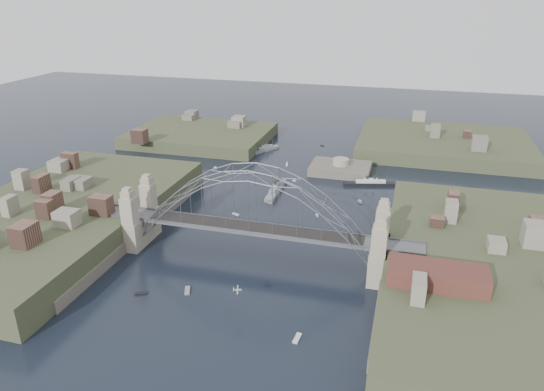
{
  "coord_description": "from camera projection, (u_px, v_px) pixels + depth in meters",
  "views": [
    {
      "loc": [
        35.52,
        -108.5,
        64.36
      ],
      "look_at": [
        0.0,
        18.0,
        10.0
      ],
      "focal_mm": 33.35,
      "sensor_mm": 36.0,
      "label": 1
    }
  ],
  "objects": [
    {
      "name": "bridge",
      "position": [
        252.0,
        214.0,
        125.29
      ],
      "size": [
        84.0,
        13.8,
        24.6
      ],
      "color": "#555457",
      "rests_on": "ground"
    },
    {
      "name": "small_boat_h",
      "position": [
        287.0,
        164.0,
        195.78
      ],
      "size": [
        1.06,
        1.97,
        2.38
      ],
      "color": "silver",
      "rests_on": "ground"
    },
    {
      "name": "headland_ne",
      "position": [
        443.0,
        148.0,
        215.08
      ],
      "size": [
        70.0,
        55.0,
        9.5
      ],
      "primitive_type": "cube",
      "color": "#3D4429",
      "rests_on": "ground"
    },
    {
      "name": "finger_pier",
      "position": [
        405.0,
        352.0,
        95.08
      ],
      "size": [
        4.0,
        22.0,
        1.4
      ],
      "primitive_type": "cube",
      "color": "#555457",
      "rests_on": "ground"
    },
    {
      "name": "small_boat_b",
      "position": [
        317.0,
        215.0,
        152.96
      ],
      "size": [
        1.31,
        1.95,
        1.43
      ],
      "color": "silver",
      "rests_on": "ground"
    },
    {
      "name": "shore_east",
      "position": [
        493.0,
        283.0,
        114.93
      ],
      "size": [
        50.5,
        90.0,
        12.0
      ],
      "color": "#3D4429",
      "rests_on": "ground"
    },
    {
      "name": "naval_cruiser_far",
      "position": [
        265.0,
        149.0,
        213.81
      ],
      "size": [
        9.15,
        13.65,
        4.94
      ],
      "color": "gray",
      "rests_on": "ground"
    },
    {
      "name": "headland_nw",
      "position": [
        201.0,
        140.0,
        228.06
      ],
      "size": [
        60.0,
        45.0,
        9.0
      ],
      "primitive_type": "cube",
      "color": "#3D4429",
      "rests_on": "ground"
    },
    {
      "name": "small_boat_c",
      "position": [
        187.0,
        291.0,
        115.35
      ],
      "size": [
        2.23,
        3.51,
        0.45
      ],
      "color": "silver",
      "rests_on": "ground"
    },
    {
      "name": "small_boat_g",
      "position": [
        297.0,
        338.0,
        99.69
      ],
      "size": [
        1.31,
        3.24,
        0.45
      ],
      "color": "silver",
      "rests_on": "ground"
    },
    {
      "name": "aeroplane",
      "position": [
        237.0,
        290.0,
        105.94
      ],
      "size": [
        1.93,
        3.35,
        0.5
      ],
      "color": "silver"
    },
    {
      "name": "fort_island",
      "position": [
        340.0,
        173.0,
        189.41
      ],
      "size": [
        22.0,
        16.0,
        9.4
      ],
      "color": "#5B5547",
      "rests_on": "ground"
    },
    {
      "name": "small_boat_i",
      "position": [
        366.0,
        237.0,
        140.04
      ],
      "size": [
        2.46,
        2.2,
        0.45
      ],
      "color": "silver",
      "rests_on": "ground"
    },
    {
      "name": "small_boat_f",
      "position": [
        294.0,
        181.0,
        180.23
      ],
      "size": [
        1.59,
        0.66,
        1.43
      ],
      "color": "silver",
      "rests_on": "ground"
    },
    {
      "name": "wharf_shed",
      "position": [
        437.0,
        276.0,
        102.73
      ],
      "size": [
        20.0,
        8.0,
        4.0
      ],
      "primitive_type": "cube",
      "color": "#592D26",
      "rests_on": "shore_east"
    },
    {
      "name": "small_boat_j",
      "position": [
        141.0,
        294.0,
        114.25
      ],
      "size": [
        2.86,
        1.95,
        0.45
      ],
      "color": "silver",
      "rests_on": "ground"
    },
    {
      "name": "ground",
      "position": [
        253.0,
        257.0,
        130.0
      ],
      "size": [
        500.0,
        500.0,
        0.0
      ],
      "primitive_type": "plane",
      "color": "black",
      "rests_on": "ground"
    },
    {
      "name": "naval_cruiser_near",
      "position": [
        276.0,
        189.0,
        171.0
      ],
      "size": [
        3.13,
        20.56,
        6.15
      ],
      "color": "gray",
      "rests_on": "ground"
    },
    {
      "name": "small_boat_e",
      "position": [
        215.0,
        168.0,
        192.56
      ],
      "size": [
        2.05,
        3.37,
        1.43
      ],
      "color": "silver",
      "rests_on": "ground"
    },
    {
      "name": "small_boat_d",
      "position": [
        360.0,
        202.0,
        162.85
      ],
      "size": [
        1.91,
        2.57,
        1.43
      ],
      "color": "silver",
      "rests_on": "ground"
    },
    {
      "name": "shore_west",
      "position": [
        61.0,
        224.0,
        143.57
      ],
      "size": [
        50.5,
        90.0,
        12.0
      ],
      "color": "#3D4429",
      "rests_on": "ground"
    },
    {
      "name": "small_boat_l",
      "position": [
        183.0,
        194.0,
        168.98
      ],
      "size": [
        2.12,
        2.87,
        0.45
      ],
      "color": "silver",
      "rests_on": "ground"
    },
    {
      "name": "ocean_liner",
      "position": [
        371.0,
        183.0,
        176.83
      ],
      "size": [
        18.77,
        7.15,
        4.6
      ],
      "color": "black",
      "rests_on": "ground"
    },
    {
      "name": "small_boat_k",
      "position": [
        322.0,
        146.0,
        220.81
      ],
      "size": [
        1.74,
        1.01,
        0.45
      ],
      "color": "silver",
      "rests_on": "ground"
    },
    {
      "name": "small_boat_a",
      "position": [
        236.0,
        214.0,
        154.01
      ],
      "size": [
        2.54,
        1.73,
        0.45
      ],
      "color": "silver",
      "rests_on": "ground"
    }
  ]
}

